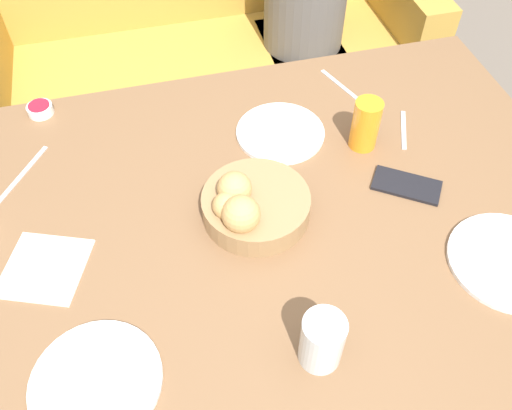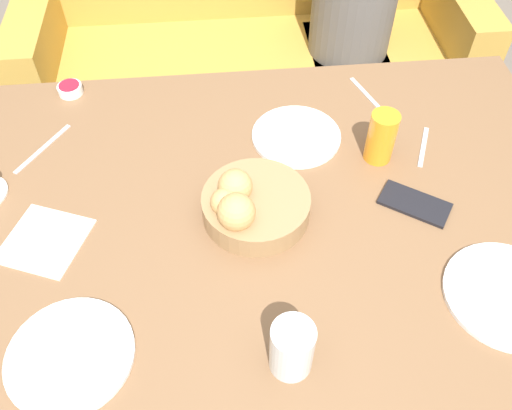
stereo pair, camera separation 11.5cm
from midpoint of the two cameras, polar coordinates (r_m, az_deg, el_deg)
name	(u,v)px [view 2 (the right image)]	position (r m, az deg, el deg)	size (l,w,h in m)	color
ground_plane	(268,370)	(1.83, 3.19, -17.11)	(10.00, 10.00, 0.00)	#6B6056
dining_table	(274,248)	(1.23, 4.57, -4.66)	(1.42, 1.08, 0.78)	brown
couch	(250,58)	(2.37, 0.80, 15.11)	(1.75, 0.70, 0.91)	#B28938
seated_person	(350,27)	(2.19, 11.48, 17.86)	(0.31, 0.40, 1.25)	#23232D
bread_basket	(250,204)	(1.13, 2.28, -0.11)	(0.23, 0.23, 0.12)	#99754C
plate_near_left	(70,355)	(1.03, -15.91, -15.21)	(0.23, 0.23, 0.01)	white
plate_near_right	(507,295)	(1.18, 27.50, -8.59)	(0.24, 0.24, 0.01)	white
plate_far_center	(296,136)	(1.34, 6.73, 7.09)	(0.22, 0.22, 0.01)	white
juice_glass	(381,137)	(1.29, 15.58, 6.78)	(0.07, 0.07, 0.13)	orange
water_tumbler	(292,348)	(0.95, 7.38, -14.97)	(0.08, 0.08, 0.12)	silver
jam_bowl_berry	(70,89)	(1.52, -16.94, 11.50)	(0.06, 0.06, 0.03)	white
fork_silver	(43,148)	(1.38, -19.35, 5.51)	(0.11, 0.16, 0.00)	#B7B7BC
knife_silver	(370,98)	(1.49, 14.14, 10.75)	(0.07, 0.18, 0.00)	#B7B7BC
spoon_coffee	(423,147)	(1.39, 19.51, 5.67)	(0.07, 0.13, 0.00)	#B7B7BC
napkin	(45,239)	(1.19, -18.77, -3.55)	(0.20, 0.20, 0.00)	silver
cell_phone	(415,204)	(1.25, 18.92, -0.01)	(0.17, 0.15, 0.01)	black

